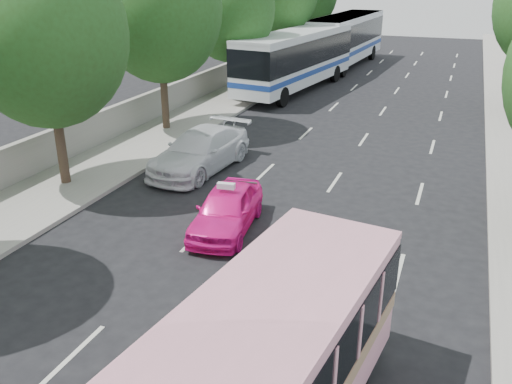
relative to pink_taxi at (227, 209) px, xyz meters
The scene contains 11 objects.
ground 4.97m from the pink_taxi, 75.32° to the right, with size 120.00×120.00×0.00m, color black.
sidewalk_left 16.89m from the pink_taxi, 115.45° to the left, with size 4.00×90.00×0.15m, color #9E998E.
low_wall 17.73m from the pink_taxi, 120.71° to the left, with size 0.30×90.00×1.50m, color #9E998E.
tree_left_b 8.89m from the pink_taxi, behind, with size 5.70×5.70×8.88m.
tree_left_c 12.97m from the pink_taxi, 128.78° to the left, with size 6.00×6.00×9.35m.
tree_left_d 19.30m from the pink_taxi, 112.95° to the left, with size 5.52×5.52×8.60m.
pink_taxi is the anchor object (origin of this frame).
white_pickup 5.70m from the pink_taxi, 124.80° to the left, with size 2.27×5.57×1.62m, color silver.
tour_coach_front 21.27m from the pink_taxi, 101.26° to the left, with size 4.53×13.21×3.88m.
tour_coach_rear 31.89m from the pink_taxi, 95.86° to the left, with size 3.87×13.80×4.08m.
taxi_roof_sign 0.79m from the pink_taxi, ahead, with size 0.55×0.18×0.18m, color silver.
Camera 1 is at (5.15, -9.33, 7.72)m, focal length 38.00 mm.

